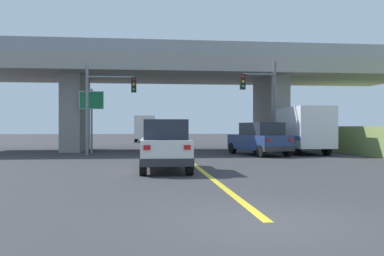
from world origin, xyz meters
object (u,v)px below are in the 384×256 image
object	(u,v)px
traffic_signal_nearside	(264,97)
highway_sign	(92,106)
semi_truck_distant	(145,128)
suv_lead	(164,145)
sedan_oncoming	(160,136)
box_truck	(299,129)
suv_crossing	(259,139)
traffic_signal_farside	(104,98)

from	to	relation	value
traffic_signal_nearside	highway_sign	size ratio (longest dim) A/B	1.37
highway_sign	semi_truck_distant	distance (m)	22.08
highway_sign	semi_truck_distant	world-z (taller)	highway_sign
suv_lead	sedan_oncoming	distance (m)	20.07
highway_sign	box_truck	bearing A→B (deg)	-7.42
suv_crossing	box_truck	size ratio (longest dim) A/B	0.74
suv_lead	traffic_signal_farside	xyz separation A→B (m)	(-3.36, 9.95, 2.53)
traffic_signal_nearside	highway_sign	xyz separation A→B (m)	(-11.03, 3.01, -0.46)
semi_truck_distant	suv_lead	bearing A→B (deg)	-88.44
suv_lead	traffic_signal_farside	bearing A→B (deg)	108.64
box_truck	semi_truck_distant	xyz separation A→B (m)	(-10.35, 23.55, 0.02)
box_truck	highway_sign	size ratio (longest dim) A/B	1.63
sedan_oncoming	traffic_signal_farside	size ratio (longest dim) A/B	0.80
suv_lead	box_truck	world-z (taller)	box_truck
suv_crossing	traffic_signal_farside	world-z (taller)	traffic_signal_farside
suv_crossing	highway_sign	xyz separation A→B (m)	(-10.62, 3.48, 2.15)
traffic_signal_farside	traffic_signal_nearside	bearing A→B (deg)	-5.55
box_truck	highway_sign	xyz separation A→B (m)	(-13.82, 1.80, 1.57)
traffic_signal_farside	highway_sign	size ratio (longest dim) A/B	1.29
suv_crossing	traffic_signal_nearside	world-z (taller)	traffic_signal_nearside
traffic_signal_nearside	traffic_signal_farside	world-z (taller)	traffic_signal_nearside
traffic_signal_nearside	semi_truck_distant	size ratio (longest dim) A/B	0.79
suv_lead	suv_crossing	bearing A→B (deg)	53.77
suv_lead	suv_crossing	xyz separation A→B (m)	(6.24, 8.51, 0.00)
box_truck	suv_crossing	bearing A→B (deg)	-152.33
traffic_signal_farside	semi_truck_distant	bearing A→B (deg)	84.15
suv_crossing	box_truck	xyz separation A→B (m)	(3.20, 1.68, 0.58)
suv_crossing	sedan_oncoming	world-z (taller)	same
box_truck	traffic_signal_farside	size ratio (longest dim) A/B	1.26
box_truck	highway_sign	world-z (taller)	highway_sign
box_truck	traffic_signal_nearside	bearing A→B (deg)	-156.42
suv_lead	traffic_signal_nearside	size ratio (longest dim) A/B	0.79
sedan_oncoming	semi_truck_distant	bearing A→B (deg)	95.76
traffic_signal_nearside	suv_lead	bearing A→B (deg)	-126.54
suv_crossing	sedan_oncoming	distance (m)	12.91
suv_lead	sedan_oncoming	xyz separation A→B (m)	(0.46, 20.06, -0.00)
suv_crossing	traffic_signal_farside	bearing A→B (deg)	157.15
box_truck	semi_truck_distant	bearing A→B (deg)	113.73
traffic_signal_farside	suv_lead	bearing A→B (deg)	-71.36
traffic_signal_nearside	semi_truck_distant	distance (m)	25.97
highway_sign	semi_truck_distant	size ratio (longest dim) A/B	0.58
traffic_signal_nearside	semi_truck_distant	xyz separation A→B (m)	(-7.57, 24.76, -2.01)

